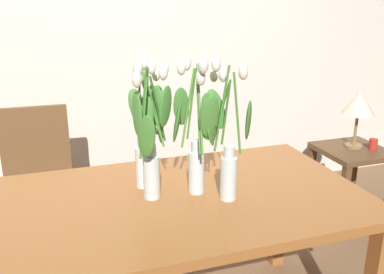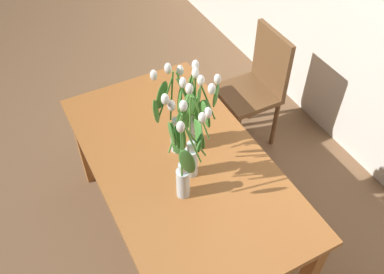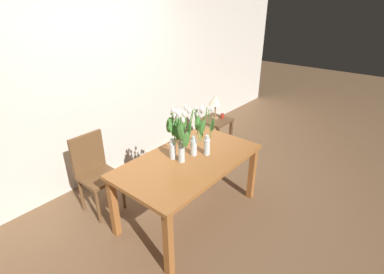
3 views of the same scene
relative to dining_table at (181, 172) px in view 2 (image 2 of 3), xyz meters
name	(u,v)px [view 2 (image 2 of 3)]	position (x,y,z in m)	size (l,w,h in m)	color
ground_plane	(182,233)	(0.00, 0.00, -0.65)	(18.00, 18.00, 0.00)	brown
dining_table	(181,172)	(0.00, 0.00, 0.00)	(1.60, 0.90, 0.74)	#A3602D
tulip_vase_0	(188,141)	(0.09, 0.00, 0.33)	(0.17, 0.26, 0.58)	silver
tulip_vase_1	(187,161)	(0.20, -0.06, 0.33)	(0.22, 0.22, 0.58)	silver
tulip_vase_2	(195,114)	(-0.07, 0.13, 0.33)	(0.18, 0.24, 0.55)	silver
tulip_vase_3	(177,117)	(-0.09, 0.03, 0.33)	(0.18, 0.27, 0.57)	silver
dining_chair	(257,84)	(-0.58, 0.92, -0.12)	(0.40, 0.40, 0.93)	brown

